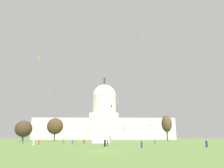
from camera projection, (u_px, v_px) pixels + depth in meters
name	position (u px, v px, depth m)	size (l,w,h in m)	color
ground_plane	(104.00, 152.00, 31.74)	(800.00, 800.00, 0.00)	olive
capitol_building	(104.00, 122.00, 205.05)	(130.85, 26.85, 60.48)	silver
event_tent	(102.00, 134.00, 79.14)	(7.16, 6.55, 6.20)	white
tree_west_near	(55.00, 126.00, 119.50)	(9.57, 7.91, 12.70)	#4C3823
tree_west_mid	(24.00, 129.00, 119.17)	(12.75, 12.36, 11.23)	#42301E
tree_east_mid	(167.00, 124.00, 123.89)	(6.90, 7.81, 14.68)	brown
person_purple_edge_east	(73.00, 142.00, 61.37)	(0.43, 0.43, 1.53)	#703D93
person_teal_back_left	(23.00, 142.00, 64.86)	(0.54, 0.54, 1.61)	#1E757A
person_red_near_tree_west	(39.00, 142.00, 61.14)	(0.50, 0.50, 1.50)	red
person_denim_front_center	(155.00, 141.00, 72.35)	(0.47, 0.47, 1.52)	#3D5684
person_maroon_edge_west	(84.00, 141.00, 73.10)	(0.58, 0.58, 1.54)	maroon
person_orange_near_tent	(43.00, 141.00, 87.01)	(0.47, 0.47, 1.70)	orange
person_white_back_center	(33.00, 142.00, 58.02)	(0.55, 0.55, 1.80)	silver
person_denim_lawn_far_left	(108.00, 143.00, 51.58)	(0.52, 0.52, 1.60)	#3D5684
person_olive_mid_right	(64.00, 141.00, 70.67)	(0.50, 0.50, 1.70)	olive
person_navy_front_left	(142.00, 144.00, 42.83)	(0.46, 0.46, 1.49)	navy
person_black_front_right	(105.00, 143.00, 48.98)	(0.59, 0.59, 1.70)	black
person_navy_back_right	(207.00, 144.00, 45.21)	(0.58, 0.58, 1.61)	navy
kite_gold_low	(117.00, 97.00, 75.82)	(1.14, 1.25, 2.85)	gold
kite_pink_mid	(55.00, 90.00, 98.88)	(1.50, 1.38, 3.78)	pink
kite_lime_high	(39.00, 58.00, 108.02)	(1.46, 1.47, 4.10)	#8CD133
kite_black_mid	(111.00, 106.00, 155.12)	(1.02, 0.90, 3.31)	black
kite_yellow_high	(78.00, 98.00, 187.05)	(1.55, 1.16, 3.49)	yellow
kite_orange_high	(134.00, 85.00, 172.43)	(1.11, 1.04, 3.93)	orange
kite_violet_mid	(42.00, 106.00, 126.62)	(1.25, 0.90, 0.29)	purple
kite_magenta_low	(91.00, 119.00, 174.03)	(1.14, 1.19, 1.13)	#D1339E
kite_blue_low	(48.00, 105.00, 77.60)	(1.50, 1.57, 0.40)	blue
kite_cyan_low	(126.00, 128.00, 161.97)	(1.31, 1.60, 3.52)	#33BCDB
kite_green_high	(160.00, 37.00, 124.50)	(0.24, 0.84, 0.71)	green
kite_red_low	(150.00, 126.00, 168.94)	(1.09, 1.03, 3.62)	red
kite_turquoise_high	(136.00, 38.00, 123.84)	(1.54, 1.14, 3.46)	teal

